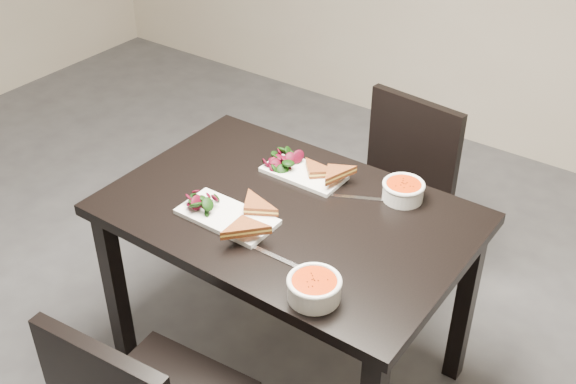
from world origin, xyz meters
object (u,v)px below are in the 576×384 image
object	(u,v)px
plate_near	(227,217)
soup_bowl_near	(314,287)
chair_far	(395,188)
table	(288,233)
plate_far	(304,173)
soup_bowl_far	(403,190)

from	to	relation	value
plate_near	soup_bowl_near	xyz separation A→B (m)	(0.44, -0.15, 0.03)
chair_far	table	bearing A→B (deg)	-88.50
chair_far	soup_bowl_near	bearing A→B (deg)	-69.52
table	chair_far	bearing A→B (deg)	85.44
plate_far	plate_near	bearing A→B (deg)	-98.27
chair_far	plate_near	bearing A→B (deg)	-96.31
table	soup_bowl_near	xyz separation A→B (m)	(0.31, -0.31, 0.14)
plate_near	soup_bowl_near	bearing A→B (deg)	-18.52
soup_bowl_near	soup_bowl_far	world-z (taller)	soup_bowl_near
table	soup_bowl_near	world-z (taller)	soup_bowl_near
plate_near	soup_bowl_far	distance (m)	0.60
table	soup_bowl_near	distance (m)	0.46
chair_far	soup_bowl_far	size ratio (longest dim) A/B	5.88
soup_bowl_near	plate_far	size ratio (longest dim) A/B	0.53
soup_bowl_near	plate_far	bearing A→B (deg)	127.23
table	chair_far	xyz separation A→B (m)	(0.05, 0.69, -0.17)
chair_far	soup_bowl_near	distance (m)	1.07
plate_far	soup_bowl_far	distance (m)	0.37
plate_far	soup_bowl_far	xyz separation A→B (m)	(0.36, 0.07, 0.03)
table	soup_bowl_far	xyz separation A→B (m)	(0.28, 0.28, 0.14)
table	plate_far	world-z (taller)	plate_far
plate_far	soup_bowl_far	size ratio (longest dim) A/B	2.03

